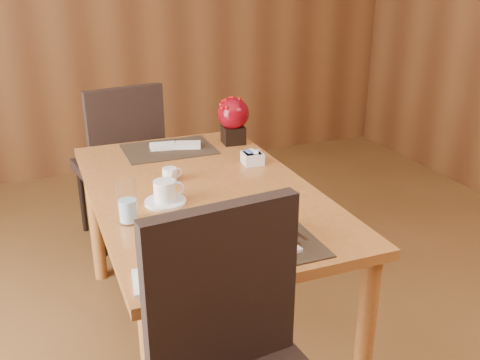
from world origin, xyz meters
name	(u,v)px	position (x,y,z in m)	size (l,w,h in m)	color
dining_table	(203,209)	(0.00, 0.60, 0.65)	(0.90, 1.50, 0.75)	#AA652F
placemat_near	(253,246)	(0.00, 0.05, 0.75)	(0.45, 0.33, 0.01)	black
placemat_far	(169,149)	(0.00, 1.15, 0.75)	(0.45, 0.33, 0.01)	black
soup_setting	(244,231)	(-0.02, 0.07, 0.81)	(0.32, 0.32, 0.11)	white
coffee_cup	(165,194)	(-0.18, 0.51, 0.79)	(0.17, 0.17, 0.09)	white
water_glass	(127,202)	(-0.35, 0.39, 0.83)	(0.07, 0.07, 0.17)	silver
creamer_jug	(170,175)	(-0.10, 0.73, 0.78)	(0.08, 0.08, 0.06)	white
sugar_caddy	(252,158)	(0.32, 0.80, 0.78)	(0.09, 0.09, 0.06)	white
berry_decor	(233,118)	(0.35, 1.13, 0.89)	(0.17, 0.17, 0.24)	black
napkins_far	(177,145)	(0.05, 1.15, 0.77)	(0.26, 0.09, 0.02)	white
bread_plate	(157,280)	(-0.35, -0.04, 0.75)	(0.15, 0.15, 0.01)	white
far_chair	(122,157)	(-0.16, 1.66, 0.57)	(0.54, 0.54, 1.01)	black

